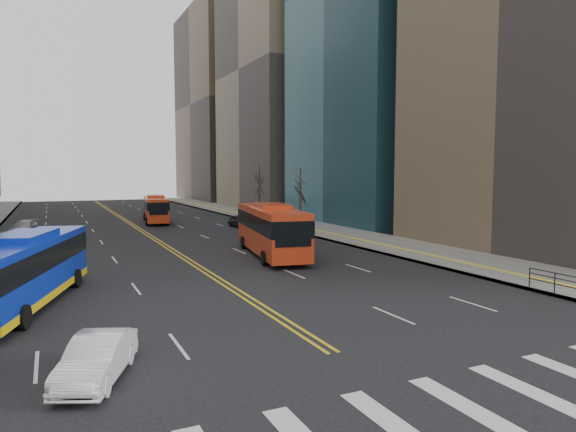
# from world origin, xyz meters

# --- Properties ---
(ground) EXTENTS (220.00, 220.00, 0.00)m
(ground) POSITION_xyz_m (0.00, 0.00, 0.00)
(ground) COLOR black
(sidewalk_right) EXTENTS (7.00, 130.00, 0.15)m
(sidewalk_right) POSITION_xyz_m (17.50, 45.00, 0.07)
(sidewalk_right) COLOR slate
(sidewalk_right) RESTS_ON ground
(crosswalk) EXTENTS (26.70, 4.00, 0.01)m
(crosswalk) POSITION_xyz_m (0.00, 0.00, 0.01)
(crosswalk) COLOR silver
(crosswalk) RESTS_ON ground
(centerline) EXTENTS (0.55, 100.00, 0.01)m
(centerline) POSITION_xyz_m (0.00, 55.00, 0.01)
(centerline) COLOR gold
(centerline) RESTS_ON ground
(office_towers) EXTENTS (83.00, 134.00, 58.00)m
(office_towers) POSITION_xyz_m (0.12, 68.51, 23.92)
(office_towers) COLOR #9A9A9C
(office_towers) RESTS_ON ground
(street_trees) EXTENTS (35.20, 47.20, 7.60)m
(street_trees) POSITION_xyz_m (-7.18, 34.55, 4.87)
(street_trees) COLOR #31241E
(street_trees) RESTS_ON ground
(blue_bus) EXTENTS (5.94, 12.04, 3.45)m
(blue_bus) POSITION_xyz_m (-9.87, 16.47, 1.81)
(blue_bus) COLOR #0B25AC
(blue_bus) RESTS_ON ground
(red_bus_near) EXTENTS (4.88, 12.60, 3.87)m
(red_bus_near) POSITION_xyz_m (6.16, 25.03, 2.15)
(red_bus_near) COLOR red
(red_bus_near) RESTS_ON ground
(red_bus_far) EXTENTS (3.80, 10.92, 3.40)m
(red_bus_far) POSITION_xyz_m (3.08, 54.10, 1.90)
(red_bus_far) COLOR red
(red_bus_far) RESTS_ON ground
(car_white) EXTENTS (2.90, 4.35, 1.35)m
(car_white) POSITION_xyz_m (-7.61, 6.00, 0.68)
(car_white) COLOR silver
(car_white) RESTS_ON ground
(car_dark_mid) EXTENTS (2.03, 4.20, 1.38)m
(car_dark_mid) POSITION_xyz_m (10.66, 44.46, 0.69)
(car_dark_mid) COLOR black
(car_dark_mid) RESTS_ON ground
(car_silver) EXTENTS (2.89, 4.89, 1.33)m
(car_silver) POSITION_xyz_m (-11.17, 47.88, 0.66)
(car_silver) COLOR #98989D
(car_silver) RESTS_ON ground
(car_dark_far) EXTENTS (2.08, 4.02, 1.09)m
(car_dark_far) POSITION_xyz_m (7.06, 76.13, 0.54)
(car_dark_far) COLOR black
(car_dark_far) RESTS_ON ground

